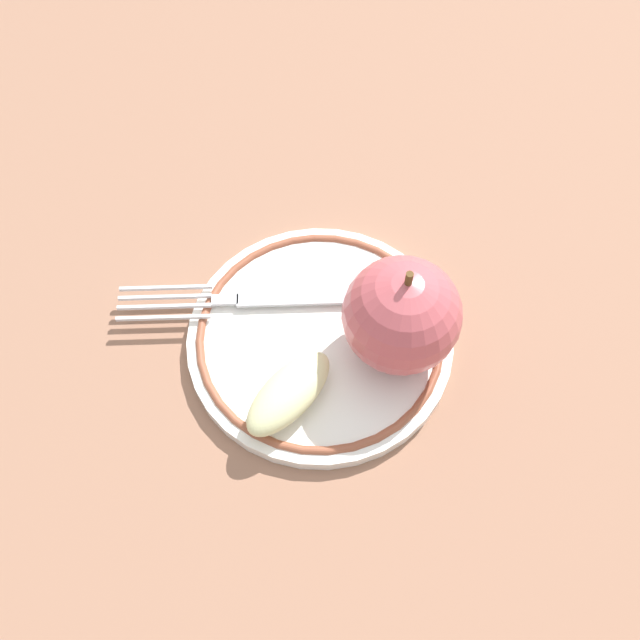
{
  "coord_description": "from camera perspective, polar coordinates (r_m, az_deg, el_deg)",
  "views": [
    {
      "loc": [
        -0.01,
        -0.26,
        0.46
      ],
      "look_at": [
        0.01,
        -0.02,
        0.03
      ],
      "focal_mm": 40.0,
      "sensor_mm": 36.0,
      "label": 1
    }
  ],
  "objects": [
    {
      "name": "plate",
      "position": [
        0.51,
        -0.0,
        -1.47
      ],
      "size": [
        0.19,
        0.19,
        0.01
      ],
      "color": "white",
      "rests_on": "ground_plane"
    },
    {
      "name": "apple_slice_front",
      "position": [
        0.47,
        -2.52,
        -5.87
      ],
      "size": [
        0.07,
        0.08,
        0.02
      ],
      "primitive_type": "ellipsoid",
      "rotation": [
        0.0,
        0.0,
        3.95
      ],
      "color": "beige",
      "rests_on": "plate"
    },
    {
      "name": "fork",
      "position": [
        0.52,
        -4.87,
        1.68
      ],
      "size": [
        0.19,
        0.03,
        0.0
      ],
      "rotation": [
        0.0,
        0.0,
        3.12
      ],
      "color": "silver",
      "rests_on": "plate"
    },
    {
      "name": "ground_plane",
      "position": [
        0.53,
        -0.71,
        -0.04
      ],
      "size": [
        2.0,
        2.0,
        0.0
      ],
      "primitive_type": "plane",
      "color": "#93674F"
    },
    {
      "name": "apple_red_whole",
      "position": [
        0.47,
        6.55,
        0.37
      ],
      "size": [
        0.08,
        0.08,
        0.09
      ],
      "color": "#C15359",
      "rests_on": "plate"
    }
  ]
}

